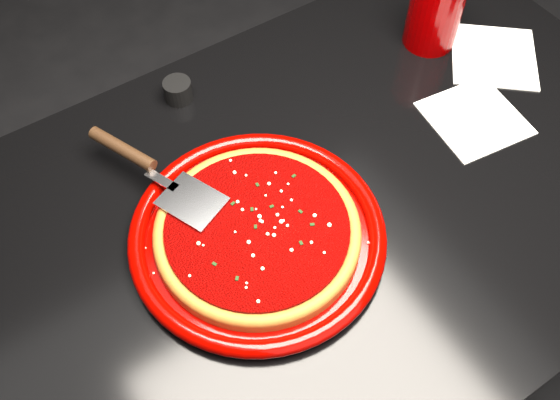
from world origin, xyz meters
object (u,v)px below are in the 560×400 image
Objects in this scene: ramekin at (178,90)px; pizza_server at (156,171)px; plate at (257,234)px; table at (326,292)px; cup at (435,12)px.

pizza_server is at bearing -126.87° from ramekin.
plate is at bearing -86.99° from pizza_server.
pizza_server is (-0.24, 0.15, 0.42)m from table.
cup is 2.74× the size of ramekin.
plate reaches higher than table.
plate is 0.18m from pizza_server.
pizza_server reaches higher than table.
ramekin reaches higher than table.
table is 3.93× the size of pizza_server.
table is at bearing -68.85° from ramekin.
table is 24.42× the size of ramekin.
table is 0.52m from ramekin.
cup reaches higher than plate.
plate is at bearing -159.09° from cup.
cup reaches higher than ramekin.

